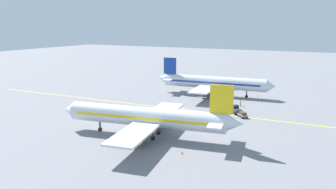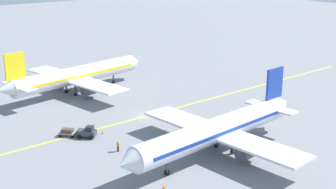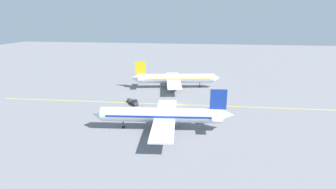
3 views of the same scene
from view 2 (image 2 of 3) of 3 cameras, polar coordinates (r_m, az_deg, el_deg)
name	(u,v)px [view 2 (image 2 of 3)]	position (r m, az deg, el deg)	size (l,w,h in m)	color
ground_plane	(148,116)	(84.47, -2.48, -2.59)	(400.00, 400.00, 0.00)	slate
apron_yellow_centreline	(148,116)	(84.47, -2.48, -2.58)	(0.40, 120.00, 0.01)	yellow
airplane_at_gate	(76,76)	(98.87, -11.13, 2.27)	(28.47, 35.45, 10.60)	silver
airplane_adjacent_stand	(218,130)	(67.89, 6.10, -4.32)	(28.36, 35.55, 10.60)	silver
baggage_tug_dark	(87,132)	(75.40, -9.83, -4.56)	(3.24, 3.11, 2.11)	#333842
baggage_cart_trailing	(68,132)	(76.63, -12.14, -4.45)	(2.88, 2.77, 1.24)	gray
ground_crew_worker	(118,146)	(69.69, -6.12, -6.23)	(0.58, 0.26, 1.68)	#23232D
traffic_cone_near_nose	(103,132)	(76.79, -7.97, -4.57)	(0.32, 0.32, 0.55)	orange
traffic_cone_mid_apron	(26,94)	(100.46, -16.95, 0.04)	(0.32, 0.32, 0.55)	orange
traffic_cone_by_wingtip	(118,92)	(98.20, -6.07, 0.32)	(0.32, 0.32, 0.55)	orange
traffic_cone_far_edge	(164,187)	(59.27, -0.47, -11.18)	(0.32, 0.32, 0.55)	orange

